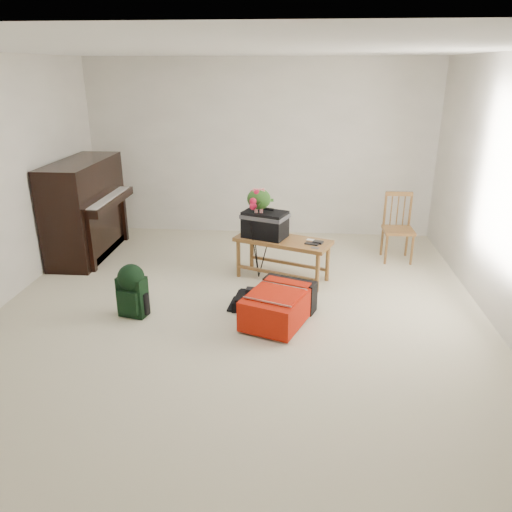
# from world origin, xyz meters

# --- Properties ---
(floor) EXTENTS (5.00, 5.50, 0.01)m
(floor) POSITION_xyz_m (0.00, 0.00, 0.00)
(floor) COLOR #BCB497
(floor) RESTS_ON ground
(ceiling) EXTENTS (5.00, 5.50, 0.01)m
(ceiling) POSITION_xyz_m (0.00, 0.00, 2.50)
(ceiling) COLOR white
(ceiling) RESTS_ON wall_back
(wall_back) EXTENTS (5.00, 0.04, 2.50)m
(wall_back) POSITION_xyz_m (0.00, 2.75, 1.25)
(wall_back) COLOR silver
(wall_back) RESTS_ON floor
(piano) EXTENTS (0.71, 1.50, 1.25)m
(piano) POSITION_xyz_m (-2.19, 1.60, 0.60)
(piano) COLOR black
(piano) RESTS_ON floor
(bench) EXTENTS (1.18, 0.81, 0.85)m
(bench) POSITION_xyz_m (0.26, 0.96, 0.60)
(bench) COLOR brown
(bench) RESTS_ON floor
(dining_chair) EXTENTS (0.38, 0.38, 0.87)m
(dining_chair) POSITION_xyz_m (1.86, 1.74, 0.42)
(dining_chair) COLOR brown
(dining_chair) RESTS_ON floor
(red_suitcase) EXTENTS (0.76, 0.93, 0.33)m
(red_suitcase) POSITION_xyz_m (0.41, -0.05, 0.18)
(red_suitcase) COLOR red
(red_suitcase) RESTS_ON floor
(black_duffel) EXTENTS (0.48, 0.40, 0.19)m
(black_duffel) POSITION_xyz_m (0.16, 0.18, 0.07)
(black_duffel) COLOR black
(black_duffel) RESTS_ON floor
(green_backpack) EXTENTS (0.31, 0.28, 0.55)m
(green_backpack) POSITION_xyz_m (-1.05, -0.10, 0.30)
(green_backpack) COLOR black
(green_backpack) RESTS_ON floor
(flower_stand) EXTENTS (0.35, 0.35, 1.11)m
(flower_stand) POSITION_xyz_m (0.13, 1.00, 0.54)
(flower_stand) COLOR black
(flower_stand) RESTS_ON floor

